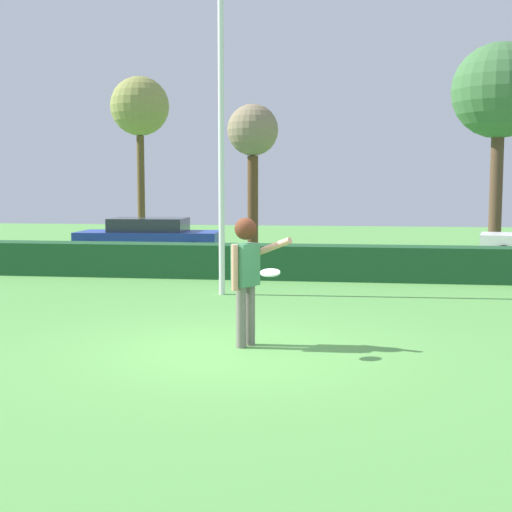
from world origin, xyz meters
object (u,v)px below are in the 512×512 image
at_px(maple_tree, 253,136).
at_px(parked_car_blue, 149,237).
at_px(oak_tree, 499,93).
at_px(person, 246,267).
at_px(lamppost, 221,108).
at_px(birch_tree, 140,109).
at_px(frisbee, 270,273).

bearing_deg(maple_tree, parked_car_blue, -155.49).
xyz_separation_m(oak_tree, maple_tree, (-7.69, -2.16, -1.45)).
relative_size(parked_car_blue, maple_tree, 0.91).
xyz_separation_m(person, lamppost, (-1.22, 4.53, 2.65)).
distance_m(birch_tree, oak_tree, 11.92).
relative_size(frisbee, lamppost, 0.04).
bearing_deg(birch_tree, person, -67.31).
distance_m(lamppost, maple_tree, 7.72).
distance_m(person, parked_car_blue, 11.85).
height_order(person, frisbee, person).
relative_size(person, frisbee, 6.87).
xyz_separation_m(lamppost, oak_tree, (7.18, 9.86, 1.43)).
bearing_deg(lamppost, frisbee, -72.29).
relative_size(birch_tree, maple_tree, 1.26).
bearing_deg(maple_tree, frisbee, -80.55).
relative_size(birch_tree, oak_tree, 0.88).
distance_m(birch_tree, maple_tree, 4.82).
xyz_separation_m(person, oak_tree, (5.96, 14.39, 4.08)).
bearing_deg(maple_tree, birch_tree, 154.51).
relative_size(parked_car_blue, oak_tree, 0.63).
distance_m(person, birch_tree, 15.89).
bearing_deg(oak_tree, person, -112.50).
bearing_deg(oak_tree, lamppost, -126.04).
distance_m(parked_car_blue, maple_tree, 4.44).
height_order(frisbee, birch_tree, birch_tree).
xyz_separation_m(lamppost, birch_tree, (-4.74, 9.72, 1.10)).
height_order(parked_car_blue, maple_tree, maple_tree).
distance_m(person, maple_tree, 12.63).
height_order(birch_tree, oak_tree, oak_tree).
xyz_separation_m(person, frisbee, (0.39, -0.52, -0.01)).
height_order(frisbee, lamppost, lamppost).
xyz_separation_m(birch_tree, maple_tree, (4.23, -2.02, -1.11)).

